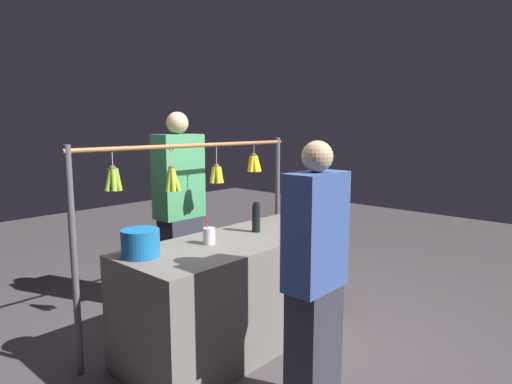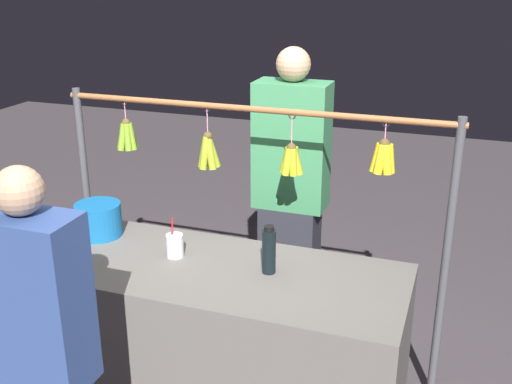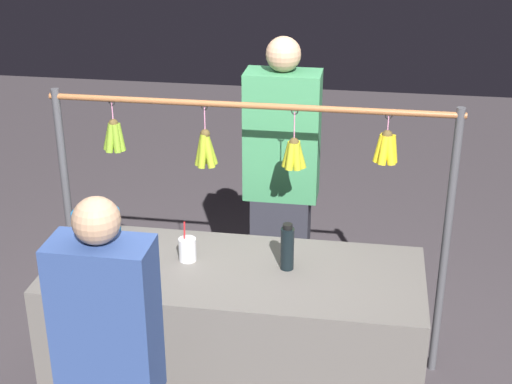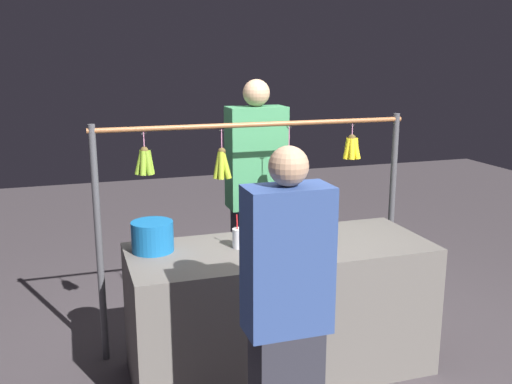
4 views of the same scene
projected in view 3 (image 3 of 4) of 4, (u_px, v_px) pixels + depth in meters
The scene contains 6 objects.
market_counter at pixel (235, 339), 3.78m from camera, with size 1.82×0.73×0.81m, color #66605B.
display_rack at pixel (251, 178), 3.93m from camera, with size 2.13×0.13×1.53m.
water_bottle at pixel (287, 248), 3.58m from camera, with size 0.07×0.07×0.24m.
blue_bucket at pixel (97, 228), 3.82m from camera, with size 0.24×0.24×0.18m, color #1665AB.
drink_cup at pixel (187, 249), 3.67m from camera, with size 0.09×0.09×0.20m.
vendor_person at pixel (281, 190), 4.34m from camera, with size 0.42×0.23×1.76m.
Camera 3 is at (-0.60, 3.10, 2.62)m, focal length 52.61 mm.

